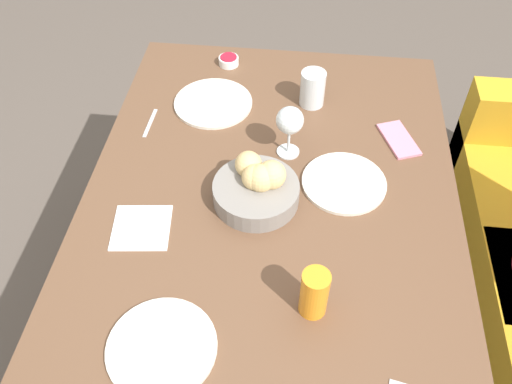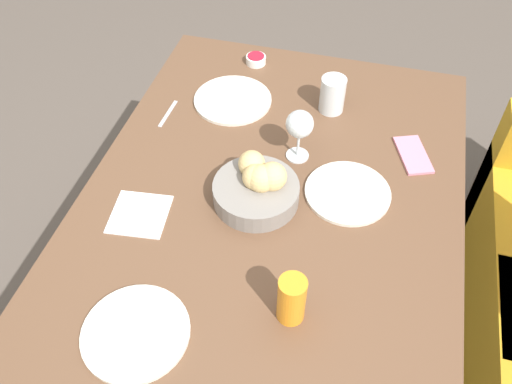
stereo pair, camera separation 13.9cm
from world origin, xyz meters
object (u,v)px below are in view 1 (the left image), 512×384
at_px(plate_near_left, 213,103).
at_px(cell_phone, 399,139).
at_px(plate_far_center, 344,183).
at_px(napkin, 141,228).
at_px(bread_basket, 257,186).
at_px(juice_glass, 314,293).
at_px(plate_near_right, 162,347).
at_px(spoon_coffee, 150,123).
at_px(jam_bowl_berry, 229,61).
at_px(wine_glass, 290,122).
at_px(water_tumbler, 313,89).

relative_size(plate_near_left, cell_phone, 1.45).
xyz_separation_m(plate_far_center, napkin, (0.21, -0.50, -0.00)).
xyz_separation_m(bread_basket, juice_glass, (0.31, 0.16, 0.02)).
bearing_deg(cell_phone, bread_basket, -55.27).
relative_size(plate_near_left, plate_near_right, 1.03).
xyz_separation_m(plate_near_left, plate_near_right, (0.81, 0.03, 0.00)).
bearing_deg(spoon_coffee, juice_glass, 41.51).
bearing_deg(spoon_coffee, napkin, 10.78).
height_order(plate_near_right, jam_bowl_berry, jam_bowl_berry).
distance_m(plate_far_center, juice_glass, 0.40).
bearing_deg(cell_phone, spoon_coffee, -89.61).
bearing_deg(jam_bowl_berry, juice_glass, 19.41).
bearing_deg(jam_bowl_berry, plate_far_center, 37.01).
height_order(plate_near_left, cell_phone, plate_near_left).
bearing_deg(bread_basket, jam_bowl_berry, -164.70).
distance_m(plate_far_center, wine_glass, 0.22).
bearing_deg(plate_far_center, bread_basket, -71.79).
relative_size(plate_near_right, cell_phone, 1.40).
distance_m(wine_glass, spoon_coffee, 0.44).
bearing_deg(cell_phone, wine_glass, -74.93).
xyz_separation_m(water_tumbler, napkin, (0.54, -0.40, -0.05)).
relative_size(jam_bowl_berry, napkin, 0.42).
relative_size(wine_glass, napkin, 0.99).
bearing_deg(juice_glass, jam_bowl_berry, -160.59).
distance_m(bread_basket, plate_far_center, 0.24).
bearing_deg(bread_basket, water_tumbler, 163.12).
height_order(plate_near_left, juice_glass, juice_glass).
bearing_deg(jam_bowl_berry, napkin, -9.13).
xyz_separation_m(plate_near_right, plate_far_center, (-0.52, 0.38, 0.00)).
bearing_deg(cell_phone, plate_near_right, -37.09).
relative_size(bread_basket, cell_phone, 1.34).
relative_size(juice_glass, spoon_coffee, 1.00).
relative_size(wine_glass, cell_phone, 0.94).
xyz_separation_m(spoon_coffee, cell_phone, (-0.00, 0.73, 0.00)).
height_order(plate_far_center, cell_phone, plate_far_center).
distance_m(juice_glass, wine_glass, 0.50).
bearing_deg(napkin, plate_near_right, 21.75).
bearing_deg(water_tumbler, jam_bowl_berry, -121.92).
xyz_separation_m(wine_glass, napkin, (0.31, -0.34, -0.11)).
bearing_deg(spoon_coffee, cell_phone, 90.39).
relative_size(bread_basket, wine_glass, 1.43).
height_order(jam_bowl_berry, napkin, jam_bowl_berry).
distance_m(napkin, cell_phone, 0.77).
xyz_separation_m(water_tumbler, spoon_coffee, (0.15, -0.47, -0.05)).
distance_m(plate_near_left, spoon_coffee, 0.20).
distance_m(bread_basket, spoon_coffee, 0.44).
xyz_separation_m(juice_glass, wine_glass, (-0.49, -0.09, 0.05)).
bearing_deg(bread_basket, plate_near_left, -154.33).
height_order(jam_bowl_berry, spoon_coffee, jam_bowl_berry).
bearing_deg(plate_far_center, spoon_coffee, -107.89).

